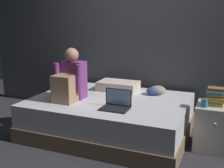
{
  "coord_description": "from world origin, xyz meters",
  "views": [
    {
      "loc": [
        1.18,
        -2.93,
        1.5
      ],
      "look_at": [
        -0.09,
        0.1,
        0.72
      ],
      "focal_mm": 45.33,
      "sensor_mm": 36.0,
      "label": 1
    }
  ],
  "objects_px": {
    "bed": "(110,116)",
    "pillow": "(118,86)",
    "book_stack": "(215,97)",
    "clothes_pile": "(156,90)",
    "nightstand": "(215,127)",
    "laptop": "(116,104)",
    "person_sitting": "(70,80)",
    "mug": "(204,103)"
  },
  "relations": [
    {
      "from": "laptop",
      "to": "pillow",
      "type": "bearing_deg",
      "value": 109.8
    },
    {
      "from": "laptop",
      "to": "mug",
      "type": "bearing_deg",
      "value": 16.89
    },
    {
      "from": "bed",
      "to": "mug",
      "type": "bearing_deg",
      "value": -2.82
    },
    {
      "from": "book_stack",
      "to": "mug",
      "type": "height_order",
      "value": "book_stack"
    },
    {
      "from": "pillow",
      "to": "mug",
      "type": "height_order",
      "value": "mug"
    },
    {
      "from": "bed",
      "to": "laptop",
      "type": "relative_size",
      "value": 6.25
    },
    {
      "from": "nightstand",
      "to": "laptop",
      "type": "xyz_separation_m",
      "value": [
        -1.07,
        -0.41,
        0.27
      ]
    },
    {
      "from": "bed",
      "to": "person_sitting",
      "type": "relative_size",
      "value": 3.05
    },
    {
      "from": "mug",
      "to": "clothes_pile",
      "type": "distance_m",
      "value": 0.83
    },
    {
      "from": "mug",
      "to": "pillow",
      "type": "bearing_deg",
      "value": 157.55
    },
    {
      "from": "person_sitting",
      "to": "book_stack",
      "type": "height_order",
      "value": "person_sitting"
    },
    {
      "from": "pillow",
      "to": "person_sitting",
      "type": "bearing_deg",
      "value": -120.96
    },
    {
      "from": "bed",
      "to": "mug",
      "type": "height_order",
      "value": "mug"
    },
    {
      "from": "mug",
      "to": "clothes_pile",
      "type": "bearing_deg",
      "value": 143.93
    },
    {
      "from": "bed",
      "to": "clothes_pile",
      "type": "xyz_separation_m",
      "value": [
        0.5,
        0.43,
        0.3
      ]
    },
    {
      "from": "pillow",
      "to": "clothes_pile",
      "type": "height_order",
      "value": "pillow"
    },
    {
      "from": "laptop",
      "to": "pillow",
      "type": "xyz_separation_m",
      "value": [
        -0.29,
        0.79,
        0.01
      ]
    },
    {
      "from": "mug",
      "to": "person_sitting",
      "type": "bearing_deg",
      "value": -174.46
    },
    {
      "from": "person_sitting",
      "to": "laptop",
      "type": "relative_size",
      "value": 2.05
    },
    {
      "from": "person_sitting",
      "to": "book_stack",
      "type": "relative_size",
      "value": 3.01
    },
    {
      "from": "bed",
      "to": "pillow",
      "type": "bearing_deg",
      "value": 97.43
    },
    {
      "from": "laptop",
      "to": "pillow",
      "type": "distance_m",
      "value": 0.84
    },
    {
      "from": "nightstand",
      "to": "clothes_pile",
      "type": "relative_size",
      "value": 2.06
    },
    {
      "from": "bed",
      "to": "pillow",
      "type": "height_order",
      "value": "pillow"
    },
    {
      "from": "bed",
      "to": "clothes_pile",
      "type": "relative_size",
      "value": 7.86
    },
    {
      "from": "person_sitting",
      "to": "clothes_pile",
      "type": "bearing_deg",
      "value": 34.04
    },
    {
      "from": "pillow",
      "to": "bed",
      "type": "bearing_deg",
      "value": -82.57
    },
    {
      "from": "bed",
      "to": "mug",
      "type": "xyz_separation_m",
      "value": [
        1.17,
        -0.06,
        0.34
      ]
    },
    {
      "from": "book_stack",
      "to": "clothes_pile",
      "type": "height_order",
      "value": "book_stack"
    },
    {
      "from": "book_stack",
      "to": "pillow",
      "type": "bearing_deg",
      "value": 163.32
    },
    {
      "from": "person_sitting",
      "to": "bed",
      "type": "bearing_deg",
      "value": 25.22
    },
    {
      "from": "person_sitting",
      "to": "pillow",
      "type": "bearing_deg",
      "value": 59.04
    },
    {
      "from": "nightstand",
      "to": "laptop",
      "type": "distance_m",
      "value": 1.18
    },
    {
      "from": "bed",
      "to": "nightstand",
      "type": "height_order",
      "value": "nightstand"
    },
    {
      "from": "nightstand",
      "to": "laptop",
      "type": "relative_size",
      "value": 1.64
    },
    {
      "from": "clothes_pile",
      "to": "nightstand",
      "type": "bearing_deg",
      "value": -24.72
    },
    {
      "from": "nightstand",
      "to": "book_stack",
      "type": "relative_size",
      "value": 2.41
    },
    {
      "from": "laptop",
      "to": "person_sitting",
      "type": "bearing_deg",
      "value": 169.39
    },
    {
      "from": "bed",
      "to": "person_sitting",
      "type": "height_order",
      "value": "person_sitting"
    },
    {
      "from": "nightstand",
      "to": "pillow",
      "type": "bearing_deg",
      "value": 164.07
    },
    {
      "from": "laptop",
      "to": "mug",
      "type": "xyz_separation_m",
      "value": [
        0.94,
        0.29,
        0.04
      ]
    },
    {
      "from": "book_stack",
      "to": "laptop",
      "type": "bearing_deg",
      "value": -159.42
    }
  ]
}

